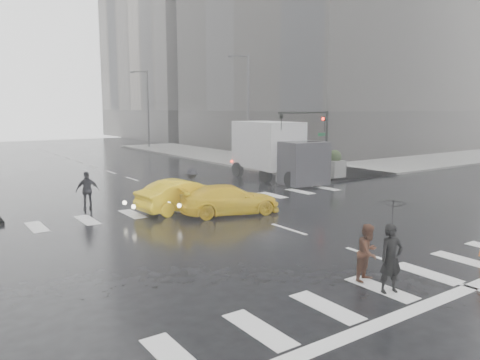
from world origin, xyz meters
TOP-DOWN VIEW (x-y plane):
  - ground at (0.00, 0.00)m, footprint 120.00×120.00m
  - sidewalk_ne at (19.50, 17.50)m, footprint 35.00×35.00m
  - building_ne_far at (29.00, 56.00)m, footprint 26.05×26.05m
  - road_markings at (0.00, 0.00)m, footprint 18.00×48.00m
  - traffic_signal_pole at (9.01, 8.01)m, footprint 4.45×0.42m
  - street_lamp_near at (10.87, 18.00)m, footprint 2.15×0.22m
  - street_lamp_far at (10.87, 38.00)m, footprint 2.15×0.22m
  - planter_west at (7.00, 8.20)m, footprint 1.10×1.10m
  - planter_mid at (9.00, 8.20)m, footprint 1.10×1.10m
  - planter_east at (11.00, 8.20)m, footprint 1.10×1.10m
  - pedestrian_black at (-2.02, -6.28)m, footprint 1.19×1.21m
  - pedestrian_brown at (-1.82, -5.39)m, footprint 0.88×0.75m
  - pedestrian_far_a at (-5.29, 8.16)m, footprint 1.14×0.82m
  - pedestrian_far_b at (-0.85, 6.19)m, footprint 1.29×1.23m
  - taxi_mid at (-1.75, 5.32)m, footprint 4.52×1.95m
  - taxi_rear at (-0.44, 3.53)m, footprint 4.31×2.79m
  - box_truck at (7.50, 9.97)m, footprint 2.68×7.14m

SIDE VIEW (x-z plane):
  - ground at x=0.00m, z-range 0.00..0.00m
  - road_markings at x=0.00m, z-range 0.00..0.01m
  - sidewalk_ne at x=19.50m, z-range 0.00..0.15m
  - taxi_rear at x=-0.44m, z-range 0.00..1.31m
  - taxi_mid at x=-1.75m, z-range 0.00..1.45m
  - pedestrian_brown at x=-1.82m, z-range 0.00..1.58m
  - pedestrian_far_a at x=-5.29m, z-range 0.00..1.77m
  - pedestrian_far_b at x=-0.85m, z-range 0.00..1.78m
  - planter_west at x=7.00m, z-range 0.08..1.88m
  - planter_mid at x=9.00m, z-range 0.08..1.88m
  - planter_east at x=11.00m, z-range 0.08..1.88m
  - pedestrian_black at x=-2.02m, z-range 0.36..2.79m
  - box_truck at x=7.50m, z-range 0.13..3.92m
  - traffic_signal_pole at x=9.01m, z-range 0.97..5.47m
  - street_lamp_near at x=10.87m, z-range 0.45..9.45m
  - street_lamp_far at x=10.87m, z-range 0.45..9.45m
  - building_ne_far at x=29.00m, z-range -1.73..34.27m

